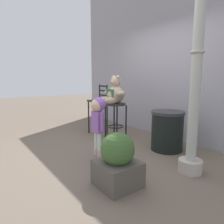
% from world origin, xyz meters
% --- Properties ---
extents(ground_plane, '(24.00, 24.00, 0.00)m').
position_xyz_m(ground_plane, '(0.00, 0.00, 0.00)').
color(ground_plane, '#695B4D').
extents(building_wall, '(6.49, 0.30, 3.80)m').
position_xyz_m(building_wall, '(0.00, 1.79, 1.90)').
color(building_wall, '#95929B').
rests_on(building_wall, ground_plane).
extents(bar_stool_with_teddy, '(0.42, 0.42, 0.77)m').
position_xyz_m(bar_stool_with_teddy, '(-0.56, 0.63, 0.56)').
color(bar_stool_with_teddy, '#252926').
rests_on(bar_stool_with_teddy, ground_plane).
extents(teddy_bear, '(0.57, 0.51, 0.58)m').
position_xyz_m(teddy_bear, '(-0.56, 0.60, 0.99)').
color(teddy_bear, tan).
rests_on(teddy_bear, bar_stool_with_teddy).
extents(child_walking, '(0.31, 0.25, 0.99)m').
position_xyz_m(child_walking, '(0.06, -0.20, 0.72)').
color(child_walking, '#C9A6A9').
rests_on(child_walking, ground_plane).
extents(trash_bin, '(0.59, 0.59, 0.72)m').
position_xyz_m(trash_bin, '(0.55, 0.96, 0.36)').
color(trash_bin, black).
rests_on(trash_bin, ground_plane).
extents(lamppost, '(0.32, 0.32, 2.80)m').
position_xyz_m(lamppost, '(1.34, 0.50, 1.11)').
color(lamppost, '#B3A99E').
rests_on(lamppost, ground_plane).
extents(bar_chair_empty, '(0.37, 0.37, 1.15)m').
position_xyz_m(bar_chair_empty, '(-1.17, 0.59, 0.68)').
color(bar_chair_empty, '#252926').
rests_on(bar_chair_empty, ground_plane).
extents(planter_with_shrub, '(0.48, 0.48, 0.67)m').
position_xyz_m(planter_with_shrub, '(1.02, -0.53, 0.30)').
color(planter_with_shrub, '#504B42').
rests_on(planter_with_shrub, ground_plane).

